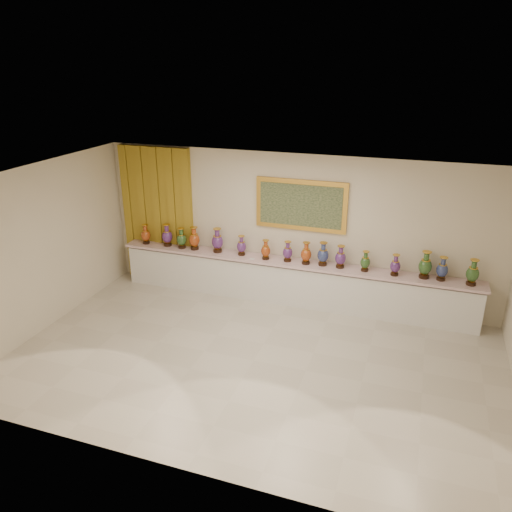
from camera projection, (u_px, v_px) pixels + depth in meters
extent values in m
plane|color=beige|center=(254.00, 361.00, 8.25)|extent=(8.00, 8.00, 0.00)
plane|color=beige|center=(295.00, 229.00, 9.90)|extent=(8.00, 0.00, 8.00)
plane|color=beige|center=(42.00, 248.00, 8.90)|extent=(0.00, 5.00, 5.00)
plane|color=white|center=(253.00, 183.00, 7.14)|extent=(8.00, 8.00, 0.00)
cube|color=olive|center=(158.00, 215.00, 10.75)|extent=(1.64, 0.14, 2.95)
cube|color=gold|center=(301.00, 205.00, 9.63)|extent=(1.80, 0.06, 1.00)
cube|color=black|center=(300.00, 206.00, 9.60)|extent=(1.62, 0.02, 0.82)
cube|color=white|center=(290.00, 284.00, 10.10)|extent=(7.20, 0.42, 0.81)
cube|color=beige|center=(291.00, 263.00, 9.91)|extent=(7.28, 0.48, 0.05)
cylinder|color=black|center=(146.00, 243.00, 10.85)|extent=(0.15, 0.15, 0.04)
cone|color=gold|center=(146.00, 240.00, 10.84)|extent=(0.13, 0.13, 0.03)
ellipsoid|color=maroon|center=(146.00, 235.00, 10.79)|extent=(0.26, 0.26, 0.25)
cylinder|color=gold|center=(145.00, 231.00, 10.75)|extent=(0.14, 0.14, 0.01)
cylinder|color=maroon|center=(145.00, 228.00, 10.73)|extent=(0.08, 0.08, 0.09)
cone|color=maroon|center=(145.00, 226.00, 10.71)|extent=(0.14, 0.14, 0.03)
cylinder|color=gold|center=(145.00, 225.00, 10.70)|extent=(0.14, 0.14, 0.01)
cylinder|color=black|center=(168.00, 245.00, 10.73)|extent=(0.17, 0.17, 0.05)
cone|color=gold|center=(168.00, 242.00, 10.71)|extent=(0.15, 0.15, 0.03)
ellipsoid|color=#2F1052|center=(167.00, 236.00, 10.66)|extent=(0.24, 0.24, 0.28)
cylinder|color=gold|center=(167.00, 231.00, 10.62)|extent=(0.15, 0.15, 0.01)
cylinder|color=#2F1052|center=(167.00, 229.00, 10.59)|extent=(0.09, 0.09, 0.10)
cone|color=#2F1052|center=(166.00, 225.00, 10.57)|extent=(0.15, 0.15, 0.04)
cylinder|color=gold|center=(166.00, 225.00, 10.56)|extent=(0.16, 0.16, 0.01)
cylinder|color=black|center=(182.00, 247.00, 10.60)|extent=(0.16, 0.16, 0.04)
cone|color=gold|center=(182.00, 245.00, 10.58)|extent=(0.14, 0.14, 0.03)
ellipsoid|color=black|center=(182.00, 239.00, 10.53)|extent=(0.26, 0.26, 0.26)
cylinder|color=gold|center=(181.00, 235.00, 10.49)|extent=(0.14, 0.14, 0.01)
cylinder|color=black|center=(181.00, 232.00, 10.47)|extent=(0.08, 0.08, 0.09)
cone|color=black|center=(181.00, 229.00, 10.45)|extent=(0.14, 0.14, 0.03)
cylinder|color=gold|center=(181.00, 228.00, 10.44)|extent=(0.14, 0.14, 0.01)
cylinder|color=black|center=(195.00, 248.00, 10.53)|extent=(0.17, 0.17, 0.05)
cone|color=gold|center=(195.00, 246.00, 10.51)|extent=(0.15, 0.15, 0.03)
ellipsoid|color=maroon|center=(194.00, 240.00, 10.46)|extent=(0.28, 0.28, 0.28)
cylinder|color=gold|center=(194.00, 234.00, 10.41)|extent=(0.16, 0.16, 0.01)
cylinder|color=maroon|center=(194.00, 231.00, 10.39)|extent=(0.09, 0.09, 0.10)
cone|color=maroon|center=(194.00, 228.00, 10.36)|extent=(0.16, 0.16, 0.04)
cylinder|color=gold|center=(194.00, 227.00, 10.36)|extent=(0.16, 0.16, 0.01)
cylinder|color=black|center=(218.00, 251.00, 10.38)|extent=(0.18, 0.18, 0.05)
cone|color=gold|center=(218.00, 248.00, 10.36)|extent=(0.16, 0.16, 0.03)
ellipsoid|color=#2F1052|center=(217.00, 242.00, 10.31)|extent=(0.25, 0.25, 0.30)
cylinder|color=gold|center=(217.00, 236.00, 10.26)|extent=(0.16, 0.16, 0.01)
cylinder|color=#2F1052|center=(217.00, 233.00, 10.24)|extent=(0.10, 0.10, 0.11)
cone|color=#2F1052|center=(217.00, 230.00, 10.21)|extent=(0.16, 0.16, 0.04)
cylinder|color=gold|center=(217.00, 229.00, 10.20)|extent=(0.17, 0.17, 0.01)
cylinder|color=black|center=(242.00, 254.00, 10.22)|extent=(0.15, 0.15, 0.04)
cone|color=gold|center=(242.00, 252.00, 10.21)|extent=(0.13, 0.13, 0.03)
ellipsoid|color=#2F1052|center=(242.00, 247.00, 10.17)|extent=(0.20, 0.20, 0.24)
cylinder|color=gold|center=(241.00, 242.00, 10.13)|extent=(0.13, 0.13, 0.01)
cylinder|color=#2F1052|center=(241.00, 240.00, 10.11)|extent=(0.08, 0.08, 0.09)
cone|color=#2F1052|center=(241.00, 237.00, 10.09)|extent=(0.13, 0.13, 0.03)
cylinder|color=gold|center=(241.00, 236.00, 10.08)|extent=(0.14, 0.14, 0.01)
cylinder|color=black|center=(266.00, 258.00, 10.01)|extent=(0.14, 0.14, 0.04)
cone|color=gold|center=(266.00, 256.00, 10.00)|extent=(0.13, 0.13, 0.03)
ellipsoid|color=maroon|center=(266.00, 251.00, 9.96)|extent=(0.21, 0.21, 0.24)
cylinder|color=gold|center=(266.00, 246.00, 9.92)|extent=(0.13, 0.13, 0.01)
cylinder|color=maroon|center=(266.00, 244.00, 9.90)|extent=(0.08, 0.08, 0.09)
cone|color=maroon|center=(266.00, 241.00, 9.88)|extent=(0.13, 0.13, 0.03)
cylinder|color=gold|center=(266.00, 240.00, 9.87)|extent=(0.13, 0.13, 0.01)
cylinder|color=black|center=(287.00, 260.00, 9.91)|extent=(0.15, 0.15, 0.04)
cone|color=gold|center=(287.00, 258.00, 9.90)|extent=(0.13, 0.13, 0.03)
ellipsoid|color=#2F1052|center=(288.00, 253.00, 9.85)|extent=(0.22, 0.22, 0.24)
cylinder|color=gold|center=(288.00, 248.00, 9.82)|extent=(0.13, 0.13, 0.01)
cylinder|color=#2F1052|center=(288.00, 245.00, 9.80)|extent=(0.08, 0.08, 0.09)
cone|color=#2F1052|center=(288.00, 242.00, 9.77)|extent=(0.13, 0.13, 0.03)
cylinder|color=gold|center=(288.00, 242.00, 9.77)|extent=(0.14, 0.14, 0.01)
cylinder|color=black|center=(306.00, 263.00, 9.78)|extent=(0.16, 0.16, 0.04)
cone|color=gold|center=(306.00, 260.00, 9.77)|extent=(0.14, 0.14, 0.03)
ellipsoid|color=maroon|center=(306.00, 254.00, 9.72)|extent=(0.27, 0.27, 0.26)
cylinder|color=gold|center=(306.00, 249.00, 9.68)|extent=(0.14, 0.14, 0.01)
cylinder|color=maroon|center=(306.00, 247.00, 9.66)|extent=(0.08, 0.08, 0.09)
cone|color=maroon|center=(307.00, 243.00, 9.64)|extent=(0.14, 0.14, 0.03)
cylinder|color=gold|center=(307.00, 243.00, 9.63)|extent=(0.15, 0.15, 0.01)
cylinder|color=black|center=(323.00, 264.00, 9.72)|extent=(0.17, 0.17, 0.05)
cone|color=gold|center=(323.00, 262.00, 9.70)|extent=(0.15, 0.15, 0.03)
ellipsoid|color=#0F133E|center=(323.00, 255.00, 9.65)|extent=(0.24, 0.24, 0.27)
cylinder|color=gold|center=(323.00, 250.00, 9.61)|extent=(0.15, 0.15, 0.01)
cylinder|color=#0F133E|center=(323.00, 247.00, 9.59)|extent=(0.09, 0.09, 0.10)
cone|color=#0F133E|center=(324.00, 244.00, 9.56)|extent=(0.15, 0.15, 0.04)
cylinder|color=gold|center=(324.00, 243.00, 9.56)|extent=(0.15, 0.15, 0.01)
cylinder|color=black|center=(340.00, 266.00, 9.61)|extent=(0.16, 0.16, 0.04)
cone|color=gold|center=(340.00, 264.00, 9.59)|extent=(0.14, 0.14, 0.03)
ellipsoid|color=#2F1052|center=(340.00, 258.00, 9.55)|extent=(0.24, 0.24, 0.26)
cylinder|color=gold|center=(341.00, 253.00, 9.50)|extent=(0.14, 0.14, 0.01)
cylinder|color=#2F1052|center=(341.00, 250.00, 9.48)|extent=(0.08, 0.08, 0.09)
cone|color=#2F1052|center=(341.00, 247.00, 9.46)|extent=(0.14, 0.14, 0.03)
cylinder|color=gold|center=(341.00, 246.00, 9.45)|extent=(0.15, 0.15, 0.01)
cylinder|color=black|center=(365.00, 270.00, 9.46)|extent=(0.14, 0.14, 0.04)
cone|color=gold|center=(365.00, 268.00, 9.44)|extent=(0.12, 0.12, 0.03)
ellipsoid|color=black|center=(365.00, 262.00, 9.40)|extent=(0.21, 0.21, 0.23)
cylinder|color=gold|center=(366.00, 258.00, 9.37)|extent=(0.13, 0.13, 0.01)
cylinder|color=black|center=(366.00, 255.00, 9.35)|extent=(0.07, 0.07, 0.08)
cone|color=black|center=(366.00, 252.00, 9.33)|extent=(0.13, 0.13, 0.03)
cylinder|color=gold|center=(366.00, 251.00, 9.32)|extent=(0.13, 0.13, 0.01)
cylinder|color=black|center=(394.00, 274.00, 9.27)|extent=(0.14, 0.14, 0.04)
cone|color=gold|center=(395.00, 272.00, 9.25)|extent=(0.13, 0.13, 0.03)
ellipsoid|color=#2F1052|center=(395.00, 266.00, 9.21)|extent=(0.25, 0.25, 0.24)
cylinder|color=gold|center=(396.00, 261.00, 9.18)|extent=(0.13, 0.13, 0.01)
cylinder|color=#2F1052|center=(396.00, 259.00, 9.16)|extent=(0.08, 0.08, 0.09)
cone|color=#2F1052|center=(396.00, 256.00, 9.13)|extent=(0.13, 0.13, 0.03)
cylinder|color=gold|center=(397.00, 255.00, 9.13)|extent=(0.13, 0.13, 0.01)
cylinder|color=black|center=(424.00, 276.00, 9.16)|extent=(0.18, 0.18, 0.05)
cone|color=gold|center=(424.00, 274.00, 9.14)|extent=(0.16, 0.16, 0.03)
ellipsoid|color=black|center=(425.00, 266.00, 9.09)|extent=(0.30, 0.30, 0.30)
cylinder|color=gold|center=(426.00, 260.00, 9.04)|extent=(0.16, 0.16, 0.01)
cylinder|color=black|center=(426.00, 257.00, 9.02)|extent=(0.10, 0.10, 0.11)
cone|color=black|center=(427.00, 253.00, 8.99)|extent=(0.16, 0.16, 0.04)
cylinder|color=gold|center=(427.00, 252.00, 8.98)|extent=(0.17, 0.17, 0.01)
cylinder|color=black|center=(441.00, 279.00, 9.07)|extent=(0.16, 0.16, 0.04)
cone|color=gold|center=(441.00, 276.00, 9.05)|extent=(0.14, 0.14, 0.03)
ellipsoid|color=#0F133E|center=(442.00, 270.00, 9.00)|extent=(0.27, 0.27, 0.26)
cylinder|color=gold|center=(443.00, 265.00, 8.96)|extent=(0.14, 0.14, 0.01)
cylinder|color=#0F133E|center=(443.00, 262.00, 8.94)|extent=(0.08, 0.08, 0.09)
cone|color=#0F133E|center=(444.00, 258.00, 8.92)|extent=(0.14, 0.14, 0.03)
cylinder|color=gold|center=(444.00, 257.00, 8.91)|extent=(0.15, 0.15, 0.01)
cylinder|color=black|center=(471.00, 283.00, 8.88)|extent=(0.17, 0.17, 0.05)
cone|color=gold|center=(471.00, 281.00, 8.86)|extent=(0.15, 0.15, 0.03)
ellipsoid|color=black|center=(473.00, 274.00, 8.81)|extent=(0.25, 0.25, 0.28)
cylinder|color=gold|center=(474.00, 268.00, 8.76)|extent=(0.15, 0.15, 0.01)
cylinder|color=black|center=(474.00, 265.00, 8.74)|extent=(0.09, 0.09, 0.10)
cone|color=black|center=(475.00, 261.00, 8.72)|extent=(0.15, 0.15, 0.04)
cylinder|color=gold|center=(475.00, 260.00, 8.71)|extent=(0.16, 0.16, 0.01)
cube|color=white|center=(252.00, 259.00, 10.02)|extent=(0.10, 0.06, 0.00)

